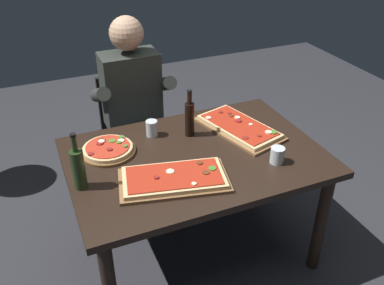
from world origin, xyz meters
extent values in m
plane|color=#2D2D33|center=(0.00, 0.00, 0.00)|extent=(6.40, 6.40, 0.00)
cube|color=black|center=(0.00, 0.00, 0.72)|extent=(1.40, 0.96, 0.04)
cylinder|color=black|center=(0.62, -0.40, 0.35)|extent=(0.07, 0.07, 0.70)
cylinder|color=black|center=(-0.62, 0.40, 0.35)|extent=(0.07, 0.07, 0.70)
cylinder|color=black|center=(0.62, 0.40, 0.35)|extent=(0.07, 0.07, 0.70)
cube|color=brown|center=(-0.20, -0.19, 0.75)|extent=(0.60, 0.40, 0.02)
cube|color=#E5C184|center=(-0.20, -0.19, 0.77)|extent=(0.56, 0.36, 0.02)
cube|color=#B72D19|center=(-0.20, -0.19, 0.78)|extent=(0.51, 0.33, 0.01)
cylinder|color=#4C7F2D|center=(0.00, -0.21, 0.78)|extent=(0.04, 0.04, 0.01)
cylinder|color=maroon|center=(-0.29, -0.18, 0.79)|extent=(0.03, 0.03, 0.01)
cylinder|color=beige|center=(-0.21, -0.15, 0.78)|extent=(0.04, 0.04, 0.00)
cylinder|color=beige|center=(-0.14, -0.30, 0.78)|extent=(0.03, 0.03, 0.01)
cylinder|color=brown|center=(-0.04, -0.14, 0.79)|extent=(0.03, 0.03, 0.01)
cylinder|color=brown|center=(-0.04, -0.23, 0.78)|extent=(0.04, 0.04, 0.00)
cube|color=brown|center=(0.35, 0.15, 0.75)|extent=(0.42, 0.60, 0.02)
cube|color=#E5C184|center=(0.35, 0.15, 0.77)|extent=(0.38, 0.55, 0.02)
cube|color=#B72D19|center=(0.35, 0.15, 0.78)|extent=(0.34, 0.51, 0.01)
cylinder|color=maroon|center=(0.31, 0.33, 0.79)|extent=(0.03, 0.03, 0.01)
cylinder|color=maroon|center=(0.31, -0.01, 0.78)|extent=(0.04, 0.04, 0.00)
cylinder|color=beige|center=(0.46, -0.01, 0.79)|extent=(0.04, 0.04, 0.01)
cylinder|color=maroon|center=(0.39, -0.03, 0.78)|extent=(0.03, 0.03, 0.01)
cylinder|color=brown|center=(0.35, 0.26, 0.78)|extent=(0.03, 0.03, 0.01)
cylinder|color=beige|center=(0.21, 0.29, 0.78)|extent=(0.03, 0.03, 0.01)
cylinder|color=maroon|center=(0.36, 0.29, 0.78)|extent=(0.03, 0.03, 0.00)
cylinder|color=maroon|center=(0.36, 0.18, 0.79)|extent=(0.04, 0.04, 0.01)
cylinder|color=beige|center=(0.41, 0.11, 0.78)|extent=(0.02, 0.02, 0.00)
cylinder|color=#4C7F2D|center=(0.49, -0.02, 0.79)|extent=(0.04, 0.04, 0.01)
cylinder|color=beige|center=(0.38, 0.22, 0.78)|extent=(0.03, 0.03, 0.01)
cylinder|color=brown|center=(-0.44, 0.21, 0.75)|extent=(0.31, 0.31, 0.02)
cylinder|color=#E5C184|center=(-0.44, 0.21, 0.77)|extent=(0.28, 0.28, 0.02)
cylinder|color=red|center=(-0.44, 0.21, 0.78)|extent=(0.24, 0.24, 0.01)
cylinder|color=beige|center=(-0.36, 0.23, 0.79)|extent=(0.04, 0.04, 0.01)
cylinder|color=brown|center=(-0.46, 0.28, 0.78)|extent=(0.04, 0.04, 0.01)
cylinder|color=#4C7F2D|center=(-0.41, 0.25, 0.78)|extent=(0.04, 0.04, 0.00)
cylinder|color=maroon|center=(-0.55, 0.17, 0.78)|extent=(0.03, 0.03, 0.01)
cylinder|color=maroon|center=(-0.48, 0.25, 0.79)|extent=(0.04, 0.04, 0.01)
cylinder|color=#4C7F2D|center=(-0.38, 0.22, 0.79)|extent=(0.03, 0.03, 0.01)
cylinder|color=maroon|center=(-0.44, 0.17, 0.79)|extent=(0.03, 0.03, 0.01)
cylinder|color=beige|center=(-0.46, 0.27, 0.79)|extent=(0.04, 0.04, 0.01)
cylinder|color=#4C7F2D|center=(-0.35, 0.17, 0.79)|extent=(0.03, 0.03, 0.01)
cylinder|color=#4C7F2D|center=(-0.35, 0.27, 0.79)|extent=(0.03, 0.03, 0.01)
cylinder|color=black|center=(0.05, 0.21, 0.84)|extent=(0.06, 0.06, 0.21)
cylinder|color=black|center=(0.05, 0.21, 0.98)|extent=(0.03, 0.03, 0.07)
cylinder|color=black|center=(0.05, 0.21, 1.03)|extent=(0.03, 0.03, 0.01)
cylinder|color=#233819|center=(-0.64, -0.05, 0.85)|extent=(0.07, 0.07, 0.21)
cylinder|color=#233819|center=(-0.64, -0.05, 0.99)|extent=(0.03, 0.03, 0.08)
cylinder|color=black|center=(-0.64, -0.05, 1.04)|extent=(0.03, 0.03, 0.01)
cylinder|color=silver|center=(0.37, -0.24, 0.79)|extent=(0.08, 0.08, 0.09)
cylinder|color=silver|center=(0.37, -0.24, 0.75)|extent=(0.06, 0.06, 0.03)
cylinder|color=silver|center=(-0.16, 0.29, 0.79)|extent=(0.07, 0.07, 0.10)
cube|color=black|center=(-0.14, 0.78, 0.43)|extent=(0.44, 0.44, 0.04)
cube|color=black|center=(-0.14, 0.98, 0.66)|extent=(0.40, 0.04, 0.42)
cylinder|color=black|center=(-0.33, 0.59, 0.21)|extent=(0.04, 0.04, 0.41)
cylinder|color=black|center=(0.05, 0.59, 0.21)|extent=(0.04, 0.04, 0.41)
cylinder|color=black|center=(-0.33, 0.97, 0.21)|extent=(0.04, 0.04, 0.41)
cylinder|color=black|center=(0.05, 0.97, 0.21)|extent=(0.04, 0.04, 0.41)
cylinder|color=#23232D|center=(-0.24, 0.60, 0.23)|extent=(0.11, 0.11, 0.45)
cylinder|color=#23232D|center=(-0.04, 0.60, 0.23)|extent=(0.11, 0.11, 0.45)
cube|color=#23232D|center=(-0.14, 0.68, 0.51)|extent=(0.34, 0.40, 0.12)
cube|color=#2D332D|center=(-0.14, 0.78, 0.83)|extent=(0.38, 0.22, 0.52)
sphere|color=tan|center=(-0.14, 0.78, 1.22)|extent=(0.22, 0.22, 0.22)
cylinder|color=#2D332D|center=(-0.36, 0.73, 0.86)|extent=(0.09, 0.31, 0.21)
cylinder|color=#2D332D|center=(0.08, 0.73, 0.86)|extent=(0.09, 0.31, 0.21)
camera|label=1|loc=(-0.79, -1.80, 2.03)|focal=39.51mm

